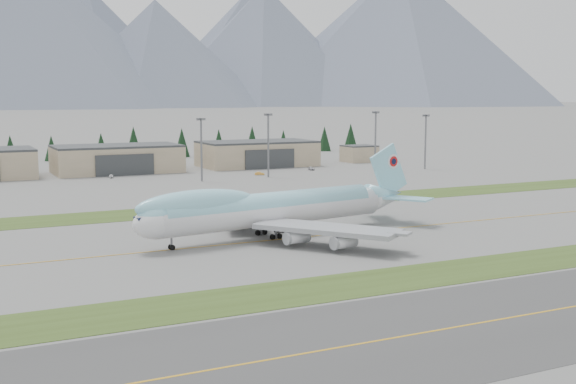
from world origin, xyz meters
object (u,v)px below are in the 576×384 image
service_vehicle_c (311,170)px  hangar_right (257,154)px  service_vehicle_b (260,175)px  service_vehicle_a (111,178)px  boeing_747_freighter (271,208)px  hangar_center (117,159)px

service_vehicle_c → hangar_right: bearing=129.8°
hangar_right → service_vehicle_b: (-13.80, -33.79, -5.39)m
service_vehicle_a → boeing_747_freighter: bearing=-78.3°
hangar_center → hangar_right: (60.00, 0.00, 0.00)m
service_vehicle_b → service_vehicle_c: service_vehicle_c is taller
boeing_747_freighter → hangar_right: boeing_747_freighter is taller
service_vehicle_b → boeing_747_freighter: bearing=179.9°
boeing_747_freighter → service_vehicle_c: 141.59m
boeing_747_freighter → service_vehicle_a: bearing=83.9°
service_vehicle_a → service_vehicle_b: service_vehicle_a is taller
boeing_747_freighter → hangar_center: boeing_747_freighter is taller
service_vehicle_a → service_vehicle_b: 54.85m
hangar_center → service_vehicle_a: bearing=-109.3°
service_vehicle_b → service_vehicle_c: bearing=-50.2°
hangar_center → service_vehicle_b: hangar_center is taller
service_vehicle_b → service_vehicle_c: 27.81m
hangar_center → hangar_right: same height
hangar_right → service_vehicle_c: bearing=-63.5°
service_vehicle_b → hangar_right: bearing=0.3°
boeing_747_freighter → service_vehicle_b: boeing_747_freighter is taller
boeing_747_freighter → hangar_center: size_ratio=1.48×
service_vehicle_a → service_vehicle_c: 79.52m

